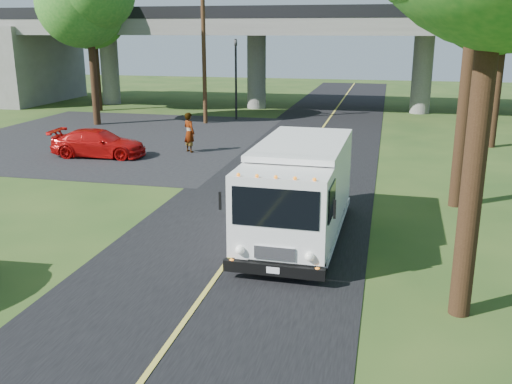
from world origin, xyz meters
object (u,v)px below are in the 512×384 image
(step_van, at_px, (299,189))
(pedestrian, at_px, (189,133))
(utility_pole, at_px, (204,49))
(red_sedan, at_px, (99,143))
(traffic_signal, at_px, (236,71))
(tree_left_far, at_px, (93,5))

(step_van, distance_m, pedestrian, 12.76)
(utility_pole, xyz_separation_m, red_sedan, (-1.82, -10.59, -3.95))
(step_van, height_order, red_sedan, step_van)
(traffic_signal, distance_m, pedestrian, 10.92)
(tree_left_far, xyz_separation_m, step_van, (18.28, -23.16, -5.97))
(tree_left_far, distance_m, red_sedan, 17.61)
(tree_left_far, relative_size, step_van, 1.51)
(red_sedan, relative_size, pedestrian, 2.27)
(tree_left_far, relative_size, pedestrian, 5.10)
(traffic_signal, relative_size, step_van, 0.80)
(traffic_signal, height_order, red_sedan, traffic_signal)
(utility_pole, height_order, pedestrian, utility_pole)
(traffic_signal, distance_m, utility_pole, 2.86)
(pedestrian, bearing_deg, utility_pole, -41.00)
(utility_pole, distance_m, red_sedan, 11.45)
(traffic_signal, height_order, pedestrian, traffic_signal)
(traffic_signal, relative_size, pedestrian, 2.68)
(tree_left_far, bearing_deg, utility_pole, -22.43)
(tree_left_far, height_order, red_sedan, tree_left_far)
(step_van, distance_m, red_sedan, 13.93)
(red_sedan, height_order, pedestrian, pedestrian)
(tree_left_far, xyz_separation_m, pedestrian, (11.29, -12.51, -6.48))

